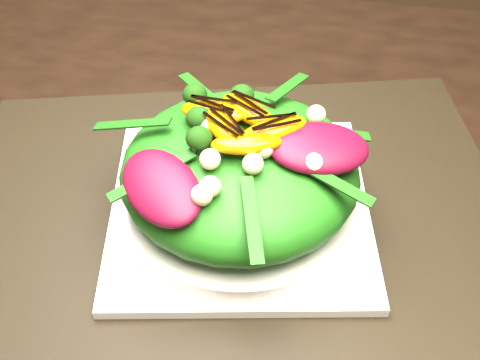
% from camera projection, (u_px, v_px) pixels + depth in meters
% --- Properties ---
extents(placemat, '(0.61, 0.52, 0.00)m').
position_uv_depth(placemat, '(240.00, 212.00, 0.62)').
color(placemat, black).
rests_on(placemat, dining_table).
extents(plate_base, '(0.28, 0.28, 0.01)m').
position_uv_depth(plate_base, '(240.00, 207.00, 0.62)').
color(plate_base, silver).
rests_on(plate_base, placemat).
extents(salad_bowl, '(0.26, 0.26, 0.02)m').
position_uv_depth(salad_bowl, '(240.00, 198.00, 0.61)').
color(salad_bowl, silver).
rests_on(salad_bowl, plate_base).
extents(lettuce_mound, '(0.29, 0.29, 0.08)m').
position_uv_depth(lettuce_mound, '(240.00, 170.00, 0.58)').
color(lettuce_mound, '#1F5F11').
rests_on(lettuce_mound, salad_bowl).
extents(radicchio_leaf, '(0.10, 0.08, 0.02)m').
position_uv_depth(radicchio_leaf, '(319.00, 148.00, 0.54)').
color(radicchio_leaf, '#4A071A').
rests_on(radicchio_leaf, lettuce_mound).
extents(orange_segment, '(0.06, 0.03, 0.02)m').
position_uv_depth(orange_segment, '(229.00, 121.00, 0.56)').
color(orange_segment, '#C56603').
rests_on(orange_segment, lettuce_mound).
extents(broccoli_floret, '(0.04, 0.04, 0.03)m').
position_uv_depth(broccoli_floret, '(192.00, 99.00, 0.58)').
color(broccoli_floret, black).
rests_on(broccoli_floret, lettuce_mound).
extents(macadamia_nut, '(0.02, 0.02, 0.02)m').
position_uv_depth(macadamia_nut, '(263.00, 155.00, 0.53)').
color(macadamia_nut, '#C6BB8B').
rests_on(macadamia_nut, lettuce_mound).
extents(balsamic_drizzle, '(0.05, 0.01, 0.00)m').
position_uv_depth(balsamic_drizzle, '(229.00, 113.00, 0.55)').
color(balsamic_drizzle, black).
rests_on(balsamic_drizzle, orange_segment).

